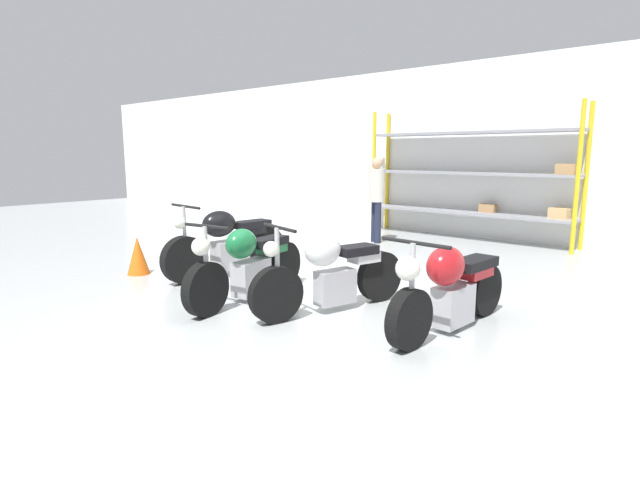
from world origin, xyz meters
name	(u,v)px	position (x,y,z in m)	size (l,w,h in m)	color
ground_plane	(298,302)	(0.00, 0.00, 0.00)	(30.00, 30.00, 0.00)	#B2B7B7
back_wall	(500,151)	(0.00, 5.89, 1.80)	(30.00, 0.08, 3.60)	white
shelving_rack	(474,176)	(-0.35, 5.53, 1.31)	(4.32, 0.63, 2.65)	gold
motorcycle_black	(227,244)	(-1.71, 0.33, 0.46)	(0.71, 2.02, 1.07)	black
motorcycle_green	(248,265)	(-0.52, -0.30, 0.43)	(0.65, 2.03, 1.00)	black
motorcycle_white	(331,272)	(0.50, 0.01, 0.45)	(0.79, 1.97, 1.02)	black
motorcycle_red	(451,288)	(1.79, 0.30, 0.44)	(0.71, 1.95, 0.99)	black
person_browsing	(377,193)	(-1.66, 4.00, 0.98)	(0.44, 0.44, 1.67)	#1E2338
traffic_cone	(138,256)	(-2.74, -0.50, 0.28)	(0.32, 0.32, 0.55)	orange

